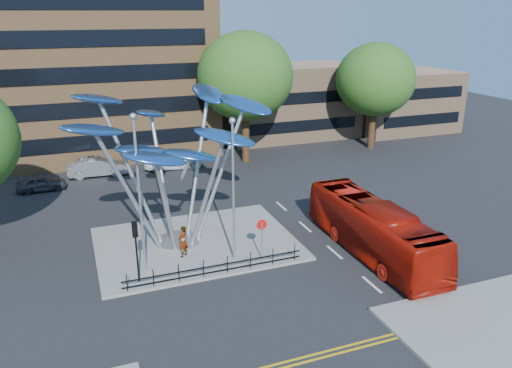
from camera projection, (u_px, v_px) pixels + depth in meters
name	position (u px, v px, depth m)	size (l,w,h in m)	color
ground	(244.00, 289.00, 25.98)	(120.00, 120.00, 0.00)	black
traffic_island	(196.00, 243.00, 30.91)	(12.00, 9.00, 0.15)	slate
double_yellow_near	(292.00, 360.00, 20.68)	(40.00, 0.12, 0.01)	gold
double_yellow_far	(295.00, 365.00, 20.41)	(40.00, 0.12, 0.01)	gold
low_building_near	(288.00, 101.00, 56.51)	(15.00, 8.00, 8.00)	#A38160
low_building_far	(402.00, 101.00, 59.60)	(12.00, 8.00, 7.00)	#A38160
tree_right	(245.00, 76.00, 45.43)	(8.80, 8.80, 12.11)	black
tree_far	(375.00, 80.00, 50.44)	(8.00, 8.00, 10.81)	black
leaf_sculpture	(171.00, 135.00, 28.92)	(12.72, 9.54, 9.51)	#9EA0A5
street_lamp_left	(138.00, 182.00, 25.79)	(0.36, 0.36, 8.80)	#9EA0A5
street_lamp_right	(233.00, 178.00, 27.11)	(0.36, 0.36, 8.30)	#9EA0A5
traffic_light_island	(136.00, 239.00, 25.64)	(0.28, 0.18, 3.42)	black
no_entry_sign_island	(262.00, 233.00, 28.27)	(0.60, 0.10, 2.45)	#9EA0A5
pedestrian_railing_front	(216.00, 268.00, 26.96)	(10.00, 0.06, 1.00)	black
red_bus	(373.00, 229.00, 29.35)	(2.66, 11.37, 3.17)	#9B1207
pedestrian	(183.00, 241.00, 28.83)	(0.69, 0.45, 1.89)	gray
parked_car_left	(41.00, 183.00, 39.94)	(1.51, 3.76, 1.28)	#393C40
parked_car_mid	(97.00, 167.00, 43.48)	(1.74, 5.00, 1.65)	#93969A
parked_car_right	(173.00, 160.00, 45.65)	(2.12, 5.22, 1.51)	white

